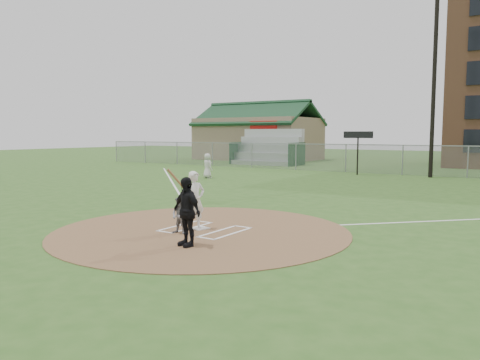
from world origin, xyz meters
The scene contains 14 objects.
ground centered at (0.00, 0.00, 0.00)m, with size 140.00×140.00×0.00m, color #2E551D.
dirt_circle centered at (0.00, 0.00, 0.01)m, with size 8.40×8.40×0.02m, color brown.
home_plate centered at (-0.20, 0.16, 0.03)m, with size 0.45×0.45×0.03m, color white.
foul_line_third centered at (-9.00, 9.00, 0.01)m, with size 0.10×24.00×0.01m, color white.
catcher centered at (-0.23, -0.67, 0.53)m, with size 0.49×0.38×1.01m, color gray.
umpire centered at (0.84, -1.66, 0.87)m, with size 1.00×0.42×1.71m, color black.
ondeck_player centered at (-9.58, 12.87, 0.77)m, with size 0.75×0.49×1.54m, color silver.
batters_boxes centered at (0.00, 0.15, 0.03)m, with size 2.08×1.88×0.01m.
batter_at_plate centered at (-0.26, 0.03, 0.87)m, with size 0.84×0.98×1.78m.
outfield_fence centered at (0.00, 22.00, 1.02)m, with size 56.08×0.08×2.03m.
bleachers centered at (-13.00, 26.20, 1.59)m, with size 6.08×3.20×3.20m.
clubhouse centered at (-18.00, 32.99, 2.39)m, with size 12.20×8.71×6.23m.
light_pole centered at (2.00, 21.00, 6.61)m, with size 1.20×0.30×12.22m.
scoreboard_sign centered at (-2.50, 20.20, 2.39)m, with size 2.00×0.10×2.93m.
Camera 1 is at (8.13, -10.37, 2.77)m, focal length 35.00 mm.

